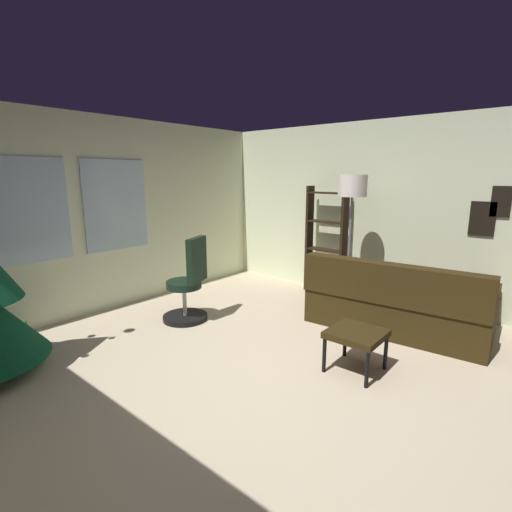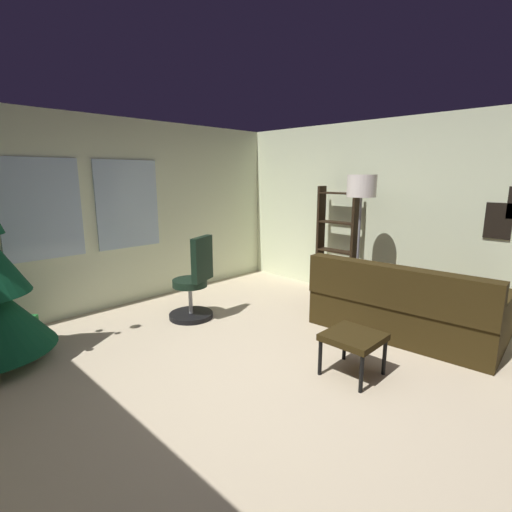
{
  "view_description": "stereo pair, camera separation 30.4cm",
  "coord_description": "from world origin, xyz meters",
  "px_view_note": "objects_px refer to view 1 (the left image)",
  "views": [
    {
      "loc": [
        -2.56,
        -1.84,
        1.81
      ],
      "look_at": [
        0.34,
        0.59,
        0.99
      ],
      "focal_mm": 26.44,
      "sensor_mm": 36.0,
      "label": 1
    },
    {
      "loc": [
        -2.36,
        -2.07,
        1.81
      ],
      "look_at": [
        0.34,
        0.59,
        0.99
      ],
      "focal_mm": 26.44,
      "sensor_mm": 36.0,
      "label": 2
    }
  ],
  "objects_px": {
    "floor_lamp": "(352,195)",
    "gift_box_green": "(9,336)",
    "office_chair": "(188,289)",
    "footstool": "(356,336)",
    "bookshelf": "(326,246)",
    "couch": "(408,304)"
  },
  "relations": [
    {
      "from": "office_chair",
      "to": "couch",
      "type": "bearing_deg",
      "value": -55.23
    },
    {
      "from": "couch",
      "to": "footstool",
      "type": "height_order",
      "value": "couch"
    },
    {
      "from": "couch",
      "to": "bookshelf",
      "type": "bearing_deg",
      "value": 67.8
    },
    {
      "from": "couch",
      "to": "floor_lamp",
      "type": "bearing_deg",
      "value": 80.2
    },
    {
      "from": "footstool",
      "to": "bookshelf",
      "type": "bearing_deg",
      "value": 36.39
    },
    {
      "from": "footstool",
      "to": "floor_lamp",
      "type": "height_order",
      "value": "floor_lamp"
    },
    {
      "from": "footstool",
      "to": "gift_box_green",
      "type": "relative_size",
      "value": 1.36
    },
    {
      "from": "office_chair",
      "to": "bookshelf",
      "type": "xyz_separation_m",
      "value": [
        2.13,
        -0.73,
        0.33
      ]
    },
    {
      "from": "floor_lamp",
      "to": "couch",
      "type": "bearing_deg",
      "value": -99.8
    },
    {
      "from": "couch",
      "to": "gift_box_green",
      "type": "bearing_deg",
      "value": 136.97
    },
    {
      "from": "gift_box_green",
      "to": "office_chair",
      "type": "relative_size",
      "value": 0.33
    },
    {
      "from": "couch",
      "to": "footstool",
      "type": "relative_size",
      "value": 4.3
    },
    {
      "from": "gift_box_green",
      "to": "floor_lamp",
      "type": "bearing_deg",
      "value": -32.54
    },
    {
      "from": "floor_lamp",
      "to": "footstool",
      "type": "bearing_deg",
      "value": -150.81
    },
    {
      "from": "office_chair",
      "to": "bookshelf",
      "type": "distance_m",
      "value": 2.28
    },
    {
      "from": "footstool",
      "to": "bookshelf",
      "type": "height_order",
      "value": "bookshelf"
    },
    {
      "from": "gift_box_green",
      "to": "bookshelf",
      "type": "bearing_deg",
      "value": -22.25
    },
    {
      "from": "floor_lamp",
      "to": "gift_box_green",
      "type": "bearing_deg",
      "value": 147.46
    },
    {
      "from": "office_chair",
      "to": "floor_lamp",
      "type": "xyz_separation_m",
      "value": [
        1.68,
        -1.33,
        1.14
      ]
    },
    {
      "from": "bookshelf",
      "to": "footstool",
      "type": "bearing_deg",
      "value": -143.61
    },
    {
      "from": "office_chair",
      "to": "gift_box_green",
      "type": "bearing_deg",
      "value": 153.91
    },
    {
      "from": "gift_box_green",
      "to": "bookshelf",
      "type": "height_order",
      "value": "bookshelf"
    }
  ]
}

